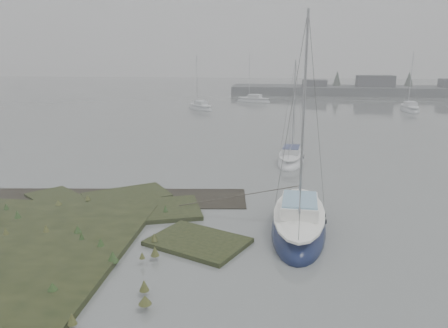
# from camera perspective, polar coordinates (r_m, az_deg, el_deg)

# --- Properties ---
(ground) EXTENTS (160.00, 160.00, 0.00)m
(ground) POSITION_cam_1_polar(r_m,az_deg,el_deg) (46.26, 2.46, 5.61)
(ground) COLOR slate
(ground) RESTS_ON ground
(far_shoreline) EXTENTS (60.00, 8.00, 4.15)m
(far_shoreline) POSITION_cam_1_polar(r_m,az_deg,el_deg) (81.25, 23.69, 8.83)
(far_shoreline) COLOR #4C4F51
(far_shoreline) RESTS_ON ground
(sailboat_main) EXTENTS (2.59, 6.77, 9.38)m
(sailboat_main) POSITION_cam_1_polar(r_m,az_deg,el_deg) (18.20, 9.73, -7.69)
(sailboat_main) COLOR #0C1538
(sailboat_main) RESTS_ON ground
(sailboat_white) EXTENTS (2.26, 5.22, 7.14)m
(sailboat_white) POSITION_cam_1_polar(r_m,az_deg,el_deg) (29.16, 8.75, 0.66)
(sailboat_white) COLOR white
(sailboat_white) RESTS_ON ground
(sailboat_far_a) EXTENTS (4.58, 5.01, 7.23)m
(sailboat_far_a) POSITION_cam_1_polar(r_m,az_deg,el_deg) (55.71, -3.14, 7.34)
(sailboat_far_a) COLOR #B9BDC3
(sailboat_far_a) RESTS_ON ground
(sailboat_far_b) EXTENTS (1.85, 5.50, 7.73)m
(sailboat_far_b) POSITION_cam_1_polar(r_m,az_deg,el_deg) (58.84, 23.06, 6.61)
(sailboat_far_b) COLOR #B7BBC2
(sailboat_far_b) RESTS_ON ground
(sailboat_far_c) EXTENTS (5.53, 3.54, 7.42)m
(sailboat_far_c) POSITION_cam_1_polar(r_m,az_deg,el_deg) (64.11, 3.86, 8.26)
(sailboat_far_c) COLOR #B5B9BF
(sailboat_far_c) RESTS_ON ground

